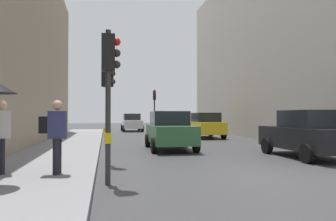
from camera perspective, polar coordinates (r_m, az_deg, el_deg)
name	(u,v)px	position (r m, az deg, el deg)	size (l,w,h in m)	color
ground_plane	(297,177)	(8.81, 22.35, -11.06)	(120.00, 120.00, 0.00)	#38383A
sidewalk_kerb	(60,152)	(13.43, -18.94, -7.21)	(3.06, 40.00, 0.16)	gray
building_facade_right	(335,45)	(25.46, 28.00, 10.50)	(12.00, 27.67, 13.12)	#B2ADA3
traffic_light_far_median	(154,103)	(28.69, -2.47, 1.37)	(0.25, 0.43, 3.94)	#2D2D2D
traffic_light_near_left	(109,78)	(7.28, -10.62, 5.87)	(0.43, 0.24, 3.51)	#2D2D2D
traffic_light_near_right	(108,91)	(10.15, -10.82, 3.58)	(0.44, 0.37, 3.41)	#2D2D2D
car_green_estate	(170,130)	(14.59, 0.31, -3.62)	(2.13, 4.26, 1.76)	#2D6038
car_yellow_taxi	(205,125)	(22.27, 6.70, -2.69)	(2.05, 4.21, 1.76)	yellow
car_dark_suv	(308,134)	(12.81, 24.01, -3.91)	(2.09, 4.23, 1.76)	black
car_silver_hatchback	(167,121)	(37.00, -0.20, -1.99)	(2.18, 4.28, 1.76)	#BCBCC1
car_white_compact	(132,122)	(31.83, -6.59, -2.16)	(2.04, 4.21, 1.76)	silver
pedestrian_with_grey_backpack	(55,132)	(8.02, -19.76, -3.72)	(0.62, 0.36, 1.77)	black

